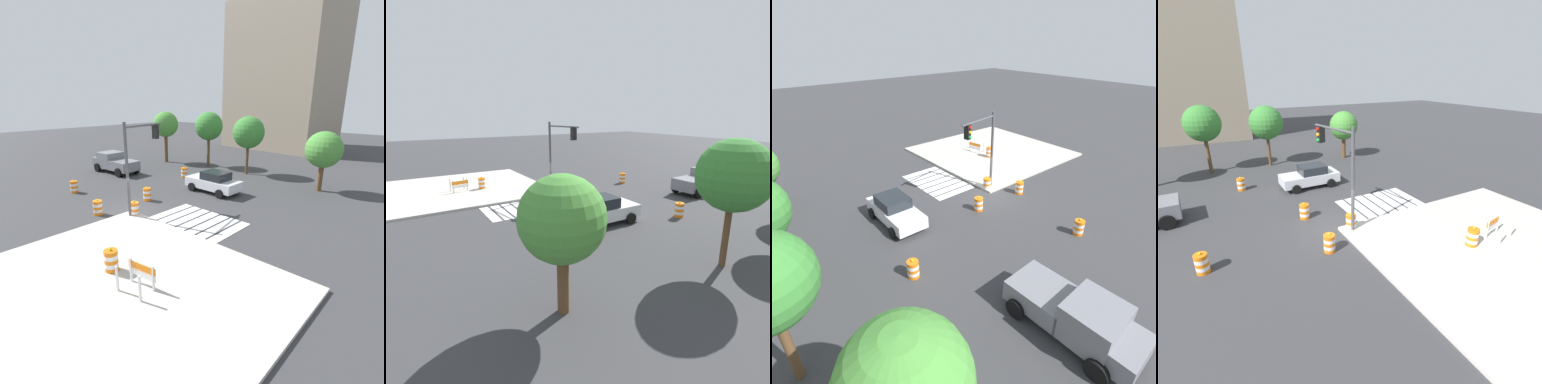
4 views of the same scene
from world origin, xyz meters
TOP-DOWN VIEW (x-y plane):
  - ground_plane at (0.00, 0.00)m, footprint 120.00×120.00m
  - sidewalk_corner at (6.00, -6.00)m, footprint 12.00×12.00m
  - crosswalk_stripes at (4.00, 1.80)m, footprint 5.10×3.20m
  - sports_car at (1.11, 6.88)m, footprint 4.33×2.19m
  - traffic_barrel_near_corner at (-3.65, 8.58)m, footprint 0.56×0.56m
  - traffic_barrel_crosswalk_end at (-1.27, -1.64)m, footprint 0.56×0.56m
  - traffic_barrel_median_near at (-6.72, -0.43)m, footprint 0.56×0.56m
  - traffic_barrel_median_far at (-1.13, 2.15)m, footprint 0.56×0.56m
  - traffic_barrel_far_curb at (0.65, -0.31)m, footprint 0.56×0.56m
  - traffic_barrel_on_sidewalk at (4.99, -4.72)m, footprint 0.56×0.56m
  - construction_barricade at (6.76, -4.70)m, footprint 1.34×0.96m
  - traffic_light_pole at (0.37, 0.52)m, footprint 0.88×3.25m
  - street_tree_streetside_mid at (7.01, 12.67)m, footprint 2.74×2.74m
  - street_tree_streetside_far at (-0.22, 13.66)m, footprint 2.95×2.95m
  - street_tree_corner_lot at (-5.25, 13.99)m, footprint 2.93×2.93m
  - office_building_far at (-5.92, 31.46)m, footprint 14.84×11.22m

SIDE VIEW (x-z plane):
  - ground_plane at x=0.00m, z-range 0.00..0.00m
  - crosswalk_stripes at x=4.00m, z-range 0.00..0.02m
  - sidewalk_corner at x=6.00m, z-range 0.00..0.15m
  - traffic_barrel_near_corner at x=-3.65m, z-range -0.06..0.96m
  - traffic_barrel_crosswalk_end at x=-1.27m, z-range -0.06..0.96m
  - traffic_barrel_median_near at x=-6.72m, z-range -0.06..0.96m
  - traffic_barrel_median_far at x=-1.13m, z-range -0.06..0.96m
  - traffic_barrel_far_curb at x=0.65m, z-range -0.06..0.96m
  - traffic_barrel_on_sidewalk at x=4.99m, z-range 0.09..1.11m
  - construction_barricade at x=6.76m, z-range 0.22..1.22m
  - sports_car at x=1.11m, z-range 0.00..1.63m
  - street_tree_streetside_mid at x=7.01m, z-range 0.90..5.51m
  - traffic_light_pole at x=0.37m, z-range 1.16..6.66m
  - street_tree_streetside_far at x=-0.22m, z-range 1.21..6.62m
  - street_tree_corner_lot at x=-5.25m, z-range 1.34..7.01m
  - office_building_far at x=-5.92m, z-range 0.00..19.76m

